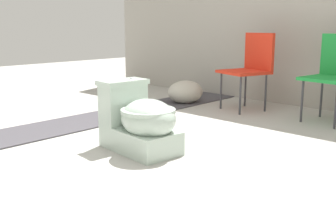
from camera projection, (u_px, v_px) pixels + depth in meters
The scene contains 6 objects.
ground_plane at pixel (135, 157), 2.77m from camera, with size 14.00×14.00×0.00m, color #A8A59E.
gravel_strip at pixel (97, 119), 3.88m from camera, with size 0.56×8.00×0.01m, color #423F44.
toilet at pixel (140, 122), 2.87m from camera, with size 0.67×0.44×0.52m.
folding_chair_left at pixel (251, 63), 4.26m from camera, with size 0.56×0.56×0.83m.
folding_chair_middle at pixel (336, 68), 3.71m from camera, with size 0.50×0.50×0.83m.
boulder_near at pixel (185, 92), 4.67m from camera, with size 0.43×0.33×0.27m, color #ADA899.
Camera 1 is at (1.99, -1.77, 0.90)m, focal length 42.00 mm.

